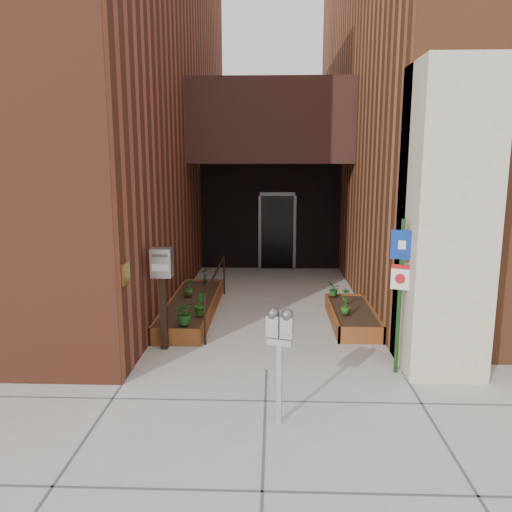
# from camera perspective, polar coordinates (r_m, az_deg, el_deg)

# --- Properties ---
(ground) EXTENTS (80.00, 80.00, 0.00)m
(ground) POSITION_cam_1_polar(r_m,az_deg,el_deg) (7.62, 1.20, -12.85)
(ground) COLOR #9E9991
(ground) RESTS_ON ground
(architecture) EXTENTS (20.00, 14.60, 10.00)m
(architecture) POSITION_cam_1_polar(r_m,az_deg,el_deg) (14.01, 0.93, 18.65)
(architecture) COLOR brown
(architecture) RESTS_ON ground
(planter_left) EXTENTS (0.90, 3.60, 0.30)m
(planter_left) POSITION_cam_1_polar(r_m,az_deg,el_deg) (10.24, -7.32, -5.90)
(planter_left) COLOR brown
(planter_left) RESTS_ON ground
(planter_right) EXTENTS (0.80, 2.20, 0.30)m
(planter_right) POSITION_cam_1_polar(r_m,az_deg,el_deg) (9.75, 10.91, -6.86)
(planter_right) COLOR brown
(planter_right) RESTS_ON ground
(handrail) EXTENTS (0.04, 3.34, 0.90)m
(handrail) POSITION_cam_1_polar(r_m,az_deg,el_deg) (9.97, -4.61, -2.65)
(handrail) COLOR black
(handrail) RESTS_ON ground
(parking_meter) EXTENTS (0.33, 0.20, 1.41)m
(parking_meter) POSITION_cam_1_polar(r_m,az_deg,el_deg) (5.80, 2.75, -9.00)
(parking_meter) COLOR #B7B7B9
(parking_meter) RESTS_ON ground
(sign_post) EXTENTS (0.29, 0.14, 2.27)m
(sign_post) POSITION_cam_1_polar(r_m,az_deg,el_deg) (7.36, 16.16, -2.68)
(sign_post) COLOR #133412
(sign_post) RESTS_ON ground
(payment_dropbox) EXTENTS (0.34, 0.26, 1.69)m
(payment_dropbox) POSITION_cam_1_polar(r_m,az_deg,el_deg) (8.19, -10.67, -2.37)
(payment_dropbox) COLOR black
(payment_dropbox) RESTS_ON ground
(shrub_left_a) EXTENTS (0.43, 0.43, 0.41)m
(shrub_left_a) POSITION_cam_1_polar(r_m,az_deg,el_deg) (8.67, -8.10, -6.43)
(shrub_left_a) COLOR #1B5518
(shrub_left_a) RESTS_ON planter_left
(shrub_left_b) EXTENTS (0.25, 0.25, 0.40)m
(shrub_left_b) POSITION_cam_1_polar(r_m,az_deg,el_deg) (9.15, -6.51, -5.50)
(shrub_left_b) COLOR #215F1B
(shrub_left_b) RESTS_ON planter_left
(shrub_left_c) EXTENTS (0.27, 0.27, 0.34)m
(shrub_left_c) POSITION_cam_1_polar(r_m,az_deg,el_deg) (10.48, -7.76, -3.59)
(shrub_left_c) COLOR #285819
(shrub_left_c) RESTS_ON planter_left
(shrub_left_d) EXTENTS (0.22, 0.22, 0.35)m
(shrub_left_d) POSITION_cam_1_polar(r_m,az_deg,el_deg) (11.55, -5.88, -2.20)
(shrub_left_d) COLOR #275C1A
(shrub_left_d) RESTS_ON planter_left
(shrub_right_a) EXTENTS (0.21, 0.21, 0.31)m
(shrub_right_a) POSITION_cam_1_polar(r_m,az_deg,el_deg) (9.31, 10.18, -5.60)
(shrub_right_a) COLOR #26631C
(shrub_right_a) RESTS_ON planter_right
(shrub_right_b) EXTENTS (0.20, 0.20, 0.31)m
(shrub_right_b) POSITION_cam_1_polar(r_m,az_deg,el_deg) (9.99, 10.22, -4.48)
(shrub_right_b) COLOR #1B6021
(shrub_right_b) RESTS_ON planter_right
(shrub_right_c) EXTENTS (0.31, 0.31, 0.30)m
(shrub_right_c) POSITION_cam_1_polar(r_m,az_deg,el_deg) (10.48, 8.87, -3.73)
(shrub_right_c) COLOR #1C5217
(shrub_right_c) RESTS_ON planter_right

